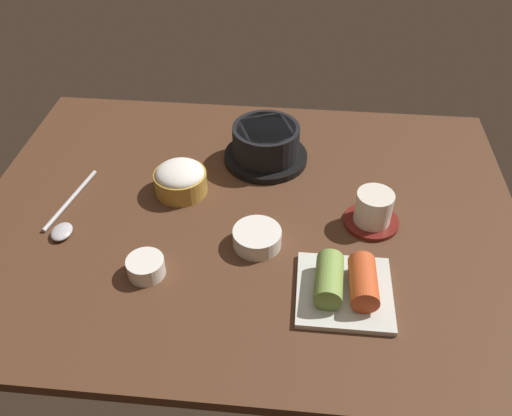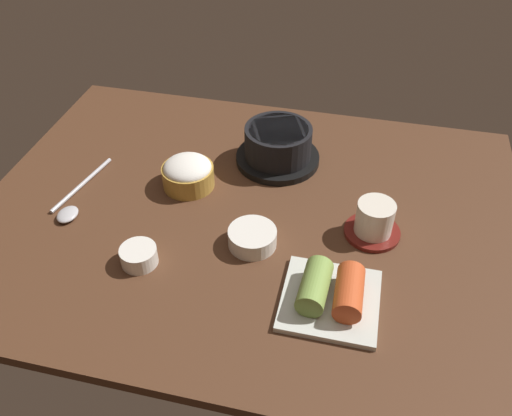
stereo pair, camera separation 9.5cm
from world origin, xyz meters
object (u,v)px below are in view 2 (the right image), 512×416
at_px(banchan_cup_center, 252,237).
at_px(spoon, 73,204).
at_px(side_bowl_near, 139,255).
at_px(stone_pot, 278,146).
at_px(kimchi_plate, 331,293).
at_px(rice_bowl, 188,173).
at_px(tea_cup_with_saucer, 374,221).

height_order(banchan_cup_center, spoon, banchan_cup_center).
bearing_deg(side_bowl_near, stone_pot, 63.38).
height_order(stone_pot, banchan_cup_center, stone_pot).
xyz_separation_m(banchan_cup_center, kimchi_plate, (0.15, -0.10, 0.00)).
distance_m(stone_pot, side_bowl_near, 0.37).
distance_m(stone_pot, spoon, 0.41).
distance_m(banchan_cup_center, kimchi_plate, 0.18).
xyz_separation_m(rice_bowl, banchan_cup_center, (0.16, -0.13, -0.01)).
xyz_separation_m(stone_pot, rice_bowl, (-0.15, -0.12, -0.01)).
bearing_deg(tea_cup_with_saucer, rice_bowl, 170.86).
distance_m(stone_pot, tea_cup_with_saucer, 0.27).
relative_size(tea_cup_with_saucer, banchan_cup_center, 1.18).
relative_size(banchan_cup_center, side_bowl_near, 1.36).
bearing_deg(rice_bowl, stone_pot, 37.61).
xyz_separation_m(stone_pot, tea_cup_with_saucer, (0.21, -0.18, -0.01)).
distance_m(rice_bowl, banchan_cup_center, 0.21).
relative_size(rice_bowl, kimchi_plate, 0.67).
height_order(tea_cup_with_saucer, side_bowl_near, tea_cup_with_saucer).
distance_m(rice_bowl, tea_cup_with_saucer, 0.36).
height_order(rice_bowl, kimchi_plate, rice_bowl).
xyz_separation_m(rice_bowl, kimchi_plate, (0.31, -0.23, -0.01)).
bearing_deg(banchan_cup_center, stone_pot, 91.35).
relative_size(stone_pot, rice_bowl, 1.71).
height_order(rice_bowl, spoon, rice_bowl).
xyz_separation_m(side_bowl_near, spoon, (-0.18, 0.11, -0.01)).
relative_size(rice_bowl, spoon, 0.50).
height_order(rice_bowl, side_bowl_near, rice_bowl).
xyz_separation_m(rice_bowl, spoon, (-0.19, -0.11, -0.02)).
xyz_separation_m(banchan_cup_center, side_bowl_near, (-0.17, -0.08, -0.00)).
bearing_deg(spoon, stone_pot, 33.45).
bearing_deg(side_bowl_near, tea_cup_with_saucer, 22.93).
distance_m(rice_bowl, side_bowl_near, 0.22).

